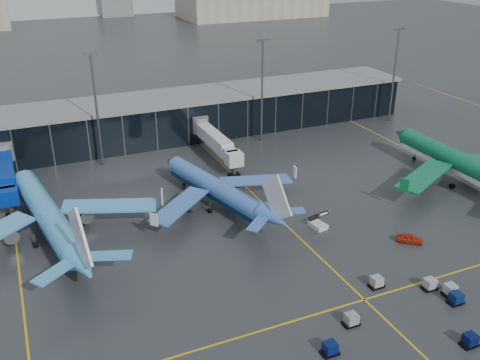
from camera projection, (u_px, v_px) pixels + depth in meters
name	position (u px, v px, depth m)	size (l,w,h in m)	color
ground	(257.00, 262.00, 85.47)	(600.00, 600.00, 0.00)	#282B2D
terminal_pier	(152.00, 119.00, 134.78)	(142.00, 17.00, 10.70)	black
jet_bridges	(6.00, 173.00, 106.50)	(94.00, 27.50, 7.20)	#595B60
flood_masts	(184.00, 96.00, 123.14)	(203.00, 0.50, 25.50)	#595B60
distant_hangars	(141.00, 6.00, 324.78)	(260.00, 71.00, 22.00)	#B2AD99
taxi_lines	(281.00, 220.00, 97.95)	(220.00, 120.00, 0.02)	gold
airliner_arkefly	(45.00, 201.00, 89.89)	(39.31, 44.77, 13.76)	#4097D2
airliner_klm_near	(215.00, 177.00, 101.11)	(33.83, 38.53, 11.84)	#3A68BE
airliner_aer_lingus	(461.00, 151.00, 110.58)	(39.66, 45.17, 13.88)	#0C6842
baggage_carts	(410.00, 308.00, 73.79)	(24.74, 16.56, 1.70)	black
mobile_airstair	(318.00, 223.00, 95.36)	(2.70, 3.52, 3.45)	silver
service_van_red	(410.00, 239.00, 90.68)	(1.75, 4.34, 1.48)	#B0220D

